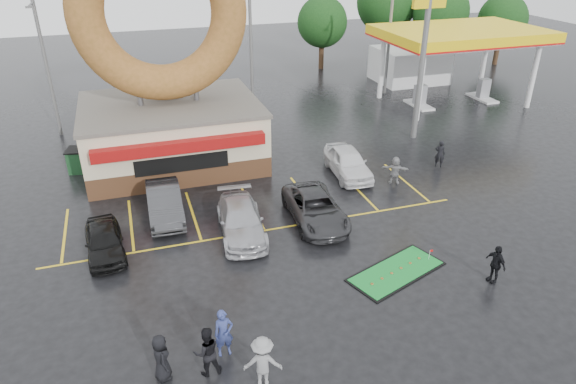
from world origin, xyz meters
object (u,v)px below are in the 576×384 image
object	(u,v)px
streetlight_left	(46,66)
person_cameraman	(495,264)
car_black	(104,241)
putting_green	(396,272)
car_dgrey	(165,203)
person_blue	(224,333)
streetlight_mid	(251,49)
streetlight_right	(390,37)
shell_sign	(427,26)
donut_shop	(168,90)
car_white	(348,162)
car_grey	(315,208)
gas_station	(437,49)
dumpster	(85,160)
car_silver	(241,220)

from	to	relation	value
streetlight_left	person_cameraman	xyz separation A→B (m)	(17.74, -23.12, -3.95)
car_black	putting_green	bearing A→B (deg)	-28.67
car_dgrey	person_blue	bearing A→B (deg)	-83.46
streetlight_mid	streetlight_right	bearing A→B (deg)	4.76
streetlight_mid	car_black	distance (m)	20.93
shell_sign	car_black	size ratio (longest dim) A/B	2.73
person_blue	putting_green	distance (m)	8.10
donut_shop	car_white	world-z (taller)	donut_shop
car_white	car_grey	bearing A→B (deg)	-125.15
streetlight_left	car_black	bearing A→B (deg)	-80.02
gas_station	person_blue	size ratio (longest dim) A/B	7.69
streetlight_right	car_black	size ratio (longest dim) A/B	2.32
car_black	dumpster	size ratio (longest dim) A/B	2.16
streetlight_mid	car_silver	size ratio (longest dim) A/B	1.85
streetlight_mid	person_cameraman	xyz separation A→B (m)	(3.74, -24.12, -3.95)
shell_sign	dumpster	size ratio (longest dim) A/B	5.89
streetlight_right	dumpster	size ratio (longest dim) A/B	5.00
car_white	person_blue	world-z (taller)	person_blue
car_dgrey	putting_green	distance (m)	11.59
streetlight_right	gas_station	bearing A→B (deg)	-13.75
car_silver	car_dgrey	bearing A→B (deg)	145.09
car_dgrey	person_cameraman	size ratio (longest dim) A/B	2.78
car_silver	dumpster	bearing A→B (deg)	131.77
streetlight_right	car_grey	world-z (taller)	streetlight_right
dumpster	shell_sign	bearing A→B (deg)	8.23
donut_shop	putting_green	xyz separation A→B (m)	(7.33, -14.46, -4.43)
car_dgrey	dumpster	xyz separation A→B (m)	(-3.87, 6.95, -0.11)
streetlight_left	car_grey	bearing A→B (deg)	-52.51
car_silver	donut_shop	bearing A→B (deg)	107.02
car_grey	streetlight_right	bearing A→B (deg)	56.94
car_silver	dumpster	xyz separation A→B (m)	(-7.06, 9.68, -0.06)
streetlight_mid	car_grey	world-z (taller)	streetlight_mid
person_blue	car_black	bearing A→B (deg)	114.12
streetlight_left	car_silver	bearing A→B (deg)	-61.53
car_black	car_white	bearing A→B (deg)	13.05
car_dgrey	streetlight_left	bearing A→B (deg)	114.12
streetlight_left	person_cameraman	bearing A→B (deg)	-52.50
donut_shop	car_grey	xyz separation A→B (m)	(5.59, -9.47, -3.76)
streetlight_mid	donut_shop	bearing A→B (deg)	-131.38
shell_sign	streetlight_right	size ratio (longest dim) A/B	1.18
gas_station	shell_sign	bearing A→B (deg)	-128.07
putting_green	person_blue	bearing A→B (deg)	-163.45
car_white	person_cameraman	bearing A→B (deg)	-77.74
car_dgrey	car_silver	size ratio (longest dim) A/B	0.95
gas_station	car_silver	distance (m)	27.54
car_black	person_blue	world-z (taller)	person_blue
gas_station	streetlight_right	xyz separation A→B (m)	(-4.00, 0.98, 1.08)
person_cameraman	shell_sign	bearing A→B (deg)	153.41
streetlight_left	person_cameraman	size ratio (longest dim) A/B	5.41
shell_sign	car_white	distance (m)	10.29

